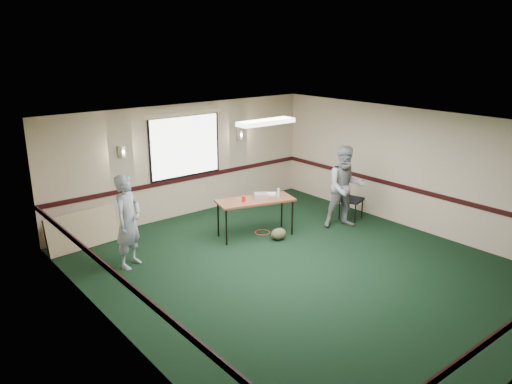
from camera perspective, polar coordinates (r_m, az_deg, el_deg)
ground at (r=9.49m, az=5.00°, el=-8.74°), size 8.00×8.00×0.00m
room_shell at (r=10.49m, az=-2.84°, el=3.01°), size 8.00×8.02×8.00m
folding_table at (r=10.73m, az=-0.08°, el=-1.15°), size 1.78×1.10×0.83m
projector at (r=10.81m, az=0.58°, el=-0.41°), size 0.37×0.35×0.10m
game_console at (r=11.01m, az=1.79°, el=-0.22°), size 0.25×0.25×0.05m
red_cup at (r=10.55m, az=-1.42°, el=-0.78°), size 0.08×0.08×0.12m
water_bottle at (r=10.84m, az=2.58°, el=-0.11°), size 0.06×0.06×0.19m
duffel_bag at (r=10.74m, az=2.59°, el=-4.81°), size 0.42×0.37×0.25m
cable_coil at (r=11.13m, az=0.74°, el=-4.63°), size 0.42×0.42×0.02m
folded_table at (r=10.82m, az=-19.18°, el=-4.12°), size 1.53×0.37×0.78m
conference_chair at (r=12.07m, az=10.44°, el=-0.33°), size 0.60×0.62×0.99m
person_left at (r=9.54m, az=-14.40°, el=-3.28°), size 0.78×0.70×1.78m
person_right at (r=11.39m, az=10.19°, el=0.57°), size 1.15×1.07×1.88m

